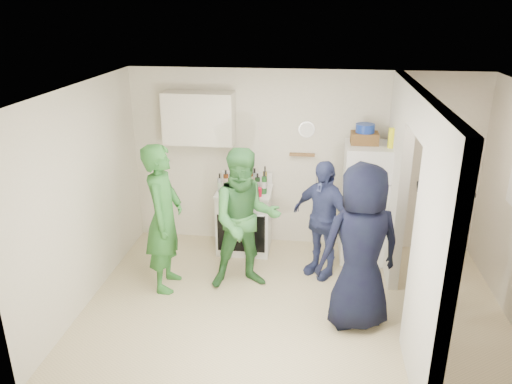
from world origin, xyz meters
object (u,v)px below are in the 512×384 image
(person_green_center, at_px, (245,220))
(person_navy, at_px, (360,248))
(yellow_cup_stack_top, at_px, (392,138))
(person_denim, at_px, (322,219))
(wicker_basket, at_px, (364,138))
(fridge, at_px, (367,203))
(stove, at_px, (245,220))
(person_nook, at_px, (438,242))
(blue_bowl, at_px, (365,128))
(person_green_left, at_px, (164,218))

(person_green_center, distance_m, person_navy, 1.45)
(yellow_cup_stack_top, xyz_separation_m, person_denim, (-0.82, -0.43, -0.96))
(wicker_basket, bearing_deg, person_green_center, -145.32)
(fridge, bearing_deg, stove, 178.97)
(person_navy, height_order, person_nook, person_navy)
(stove, relative_size, person_green_center, 0.51)
(blue_bowl, bearing_deg, person_green_center, -145.32)
(wicker_basket, distance_m, person_nook, 1.67)
(person_nook, bearing_deg, fridge, -119.45)
(person_green_left, bearing_deg, fridge, -68.01)
(person_green_left, bearing_deg, blue_bowl, -66.14)
(yellow_cup_stack_top, distance_m, person_nook, 1.46)
(stove, bearing_deg, yellow_cup_stack_top, -3.94)
(blue_bowl, relative_size, person_nook, 0.14)
(fridge, xyz_separation_m, person_denim, (-0.60, -0.53, -0.03))
(fridge, height_order, wicker_basket, wicker_basket)
(blue_bowl, relative_size, person_navy, 0.13)
(blue_bowl, distance_m, person_denim, 1.29)
(wicker_basket, xyz_separation_m, blue_bowl, (0.00, 0.00, 0.13))
(wicker_basket, xyz_separation_m, person_denim, (-0.50, -0.58, -0.91))
(blue_bowl, height_order, yellow_cup_stack_top, blue_bowl)
(stove, relative_size, person_navy, 0.49)
(yellow_cup_stack_top, height_order, person_nook, yellow_cup_stack_top)
(person_denim, xyz_separation_m, person_nook, (1.26, -0.64, 0.08))
(person_nook, bearing_deg, yellow_cup_stack_top, -126.49)
(fridge, height_order, yellow_cup_stack_top, yellow_cup_stack_top)
(person_green_left, distance_m, person_nook, 3.14)
(blue_bowl, xyz_separation_m, person_navy, (-0.11, -1.61, -0.89))
(person_green_left, bearing_deg, person_denim, -75.49)
(wicker_basket, height_order, person_green_left, person_green_left)
(blue_bowl, xyz_separation_m, person_denim, (-0.50, -0.58, -1.04))
(wicker_basket, height_order, person_denim, wicker_basket)
(stove, xyz_separation_m, person_green_center, (0.15, -0.96, 0.43))
(person_green_left, relative_size, person_denim, 1.19)
(person_nook, bearing_deg, person_green_left, -60.93)
(person_green_center, bearing_deg, person_denim, 7.73)
(stove, relative_size, person_denim, 0.58)
(blue_bowl, bearing_deg, wicker_basket, 0.00)
(fridge, height_order, person_green_center, person_green_center)
(wicker_basket, bearing_deg, stove, -179.27)
(stove, distance_m, yellow_cup_stack_top, 2.29)
(fridge, xyz_separation_m, person_green_left, (-2.47, -1.06, 0.11))
(wicker_basket, relative_size, person_nook, 0.21)
(blue_bowl, bearing_deg, person_green_left, -154.83)
(stove, distance_m, person_denim, 1.25)
(blue_bowl, distance_m, yellow_cup_stack_top, 0.36)
(blue_bowl, xyz_separation_m, person_green_left, (-2.37, -1.11, -0.90))
(person_green_left, relative_size, person_green_center, 1.03)
(person_navy, bearing_deg, blue_bowl, -112.91)
(stove, height_order, person_green_left, person_green_left)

